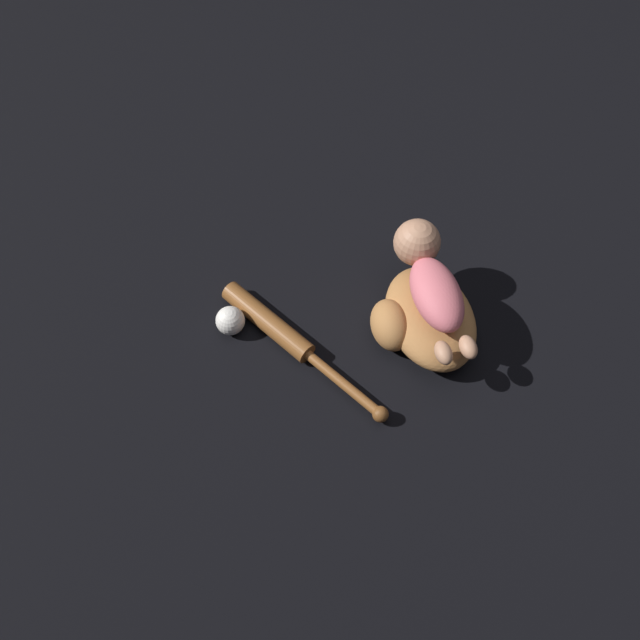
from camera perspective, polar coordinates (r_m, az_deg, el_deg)
ground_plane at (r=1.53m, az=10.19°, el=-0.06°), size 6.00×6.00×0.00m
baseball_glove at (r=1.47m, az=9.44°, el=0.12°), size 0.33×0.29×0.10m
baby_figure at (r=1.42m, az=9.96°, el=4.05°), size 0.36×0.19×0.11m
baseball_bat at (r=1.46m, az=-3.40°, el=-1.30°), size 0.35×0.40×0.05m
baseball at (r=1.48m, az=-8.20°, el=-0.06°), size 0.07×0.07×0.07m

